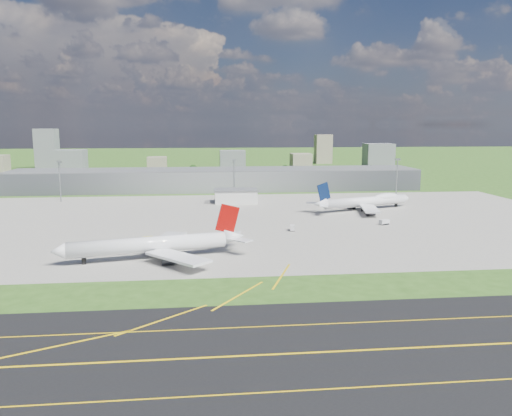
{
  "coord_description": "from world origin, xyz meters",
  "views": [
    {
      "loc": [
        -9.3,
        -208.49,
        48.35
      ],
      "look_at": [
        15.0,
        25.1,
        9.0
      ],
      "focal_mm": 35.0,
      "sensor_mm": 36.0,
      "label": 1
    }
  ],
  "objects": [
    {
      "name": "mast_west",
      "position": [
        -100.0,
        115.0,
        17.71
      ],
      "size": [
        3.5,
        2.0,
        25.9
      ],
      "color": "gray",
      "rests_on": "ground"
    },
    {
      "name": "mast_center",
      "position": [
        10.0,
        115.0,
        17.71
      ],
      "size": [
        3.5,
        2.0,
        25.9
      ],
      "color": "gray",
      "rests_on": "ground"
    },
    {
      "name": "bldg_cw",
      "position": [
        -60.0,
        340.0,
        7.0
      ],
      "size": [
        20.0,
        18.0,
        14.0
      ],
      "primitive_type": "cube",
      "color": "gray",
      "rests_on": "ground"
    },
    {
      "name": "tree_far_e",
      "position": [
        160.0,
        285.0,
        4.53
      ],
      "size": [
        6.3,
        6.3,
        7.7
      ],
      "color": "#382314",
      "rests_on": "ground"
    },
    {
      "name": "van_white_near",
      "position": [
        30.64,
        13.52,
        1.23
      ],
      "size": [
        2.88,
        5.03,
        2.44
      ],
      "rotation": [
        0.0,
        0.0,
        1.4
      ],
      "color": "silver",
      "rests_on": "ground"
    },
    {
      "name": "terminal",
      "position": [
        0.0,
        165.0,
        7.5
      ],
      "size": [
        300.0,
        42.0,
        15.0
      ],
      "primitive_type": "cube",
      "color": "gray",
      "rests_on": "ground"
    },
    {
      "name": "airliner_blue_quad",
      "position": [
        82.66,
        65.67,
        4.85
      ],
      "size": [
        64.66,
        49.42,
        17.47
      ],
      "rotation": [
        0.0,
        0.0,
        0.34
      ],
      "color": "white",
      "rests_on": "ground"
    },
    {
      "name": "bldg_ce",
      "position": [
        100.0,
        350.0,
        8.0
      ],
      "size": [
        22.0,
        24.0,
        16.0
      ],
      "primitive_type": "cube",
      "color": "gray",
      "rests_on": "ground"
    },
    {
      "name": "taxiway",
      "position": [
        0.0,
        -110.0,
        0.03
      ],
      "size": [
        1400.0,
        60.0,
        0.06
      ],
      "primitive_type": "cube",
      "color": "black",
      "rests_on": "ground"
    },
    {
      "name": "ground",
      "position": [
        0.0,
        150.0,
        0.0
      ],
      "size": [
        1400.0,
        1400.0,
        0.0
      ],
      "primitive_type": "plane",
      "color": "#2F531A",
      "rests_on": "ground"
    },
    {
      "name": "bldg_c",
      "position": [
        20.0,
        310.0,
        11.0
      ],
      "size": [
        26.0,
        20.0,
        22.0
      ],
      "primitive_type": "cube",
      "color": "slate",
      "rests_on": "ground"
    },
    {
      "name": "bldg_e",
      "position": [
        180.0,
        320.0,
        14.0
      ],
      "size": [
        30.0,
        22.0,
        28.0
      ],
      "primitive_type": "cube",
      "color": "slate",
      "rests_on": "ground"
    },
    {
      "name": "tree_c",
      "position": [
        -20.0,
        280.0,
        5.84
      ],
      "size": [
        8.1,
        8.1,
        9.9
      ],
      "color": "#382314",
      "rests_on": "ground"
    },
    {
      "name": "bldg_tall_e",
      "position": [
        140.0,
        410.0,
        18.0
      ],
      "size": [
        20.0,
        18.0,
        36.0
      ],
      "primitive_type": "cube",
      "color": "gray",
      "rests_on": "ground"
    },
    {
      "name": "van_white_far",
      "position": [
        77.78,
        22.47,
        1.26
      ],
      "size": [
        5.34,
        3.96,
        2.5
      ],
      "rotation": [
        0.0,
        0.0,
        0.4
      ],
      "color": "silver",
      "rests_on": "ground"
    },
    {
      "name": "apron",
      "position": [
        10.0,
        40.0,
        0.04
      ],
      "size": [
        360.0,
        190.0,
        0.08
      ],
      "primitive_type": "cube",
      "color": "gray",
      "rests_on": "ground"
    },
    {
      "name": "bldg_tall_w",
      "position": [
        -180.0,
        360.0,
        22.0
      ],
      "size": [
        22.0,
        20.0,
        44.0
      ],
      "primitive_type": "cube",
      "color": "slate",
      "rests_on": "ground"
    },
    {
      "name": "airliner_red_twin",
      "position": [
        -27.28,
        -28.86,
        5.07
      ],
      "size": [
        68.82,
        52.82,
        19.05
      ],
      "rotation": [
        0.0,
        0.0,
        3.36
      ],
      "color": "white",
      "rests_on": "ground"
    },
    {
      "name": "bldg_w",
      "position": [
        -140.0,
        300.0,
        12.0
      ],
      "size": [
        28.0,
        22.0,
        24.0
      ],
      "primitive_type": "cube",
      "color": "slate",
      "rests_on": "ground"
    },
    {
      "name": "tree_w",
      "position": [
        -110.0,
        265.0,
        4.86
      ],
      "size": [
        6.75,
        6.75,
        8.25
      ],
      "color": "#382314",
      "rests_on": "ground"
    },
    {
      "name": "mast_east",
      "position": [
        120.0,
        115.0,
        17.71
      ],
      "size": [
        3.5,
        2.0,
        25.9
      ],
      "color": "gray",
      "rests_on": "ground"
    },
    {
      "name": "tree_e",
      "position": [
        70.0,
        275.0,
        5.51
      ],
      "size": [
        7.65,
        7.65,
        9.35
      ],
      "color": "#382314",
      "rests_on": "ground"
    },
    {
      "name": "tug_yellow",
      "position": [
        -33.26,
        -1.15,
        0.99
      ],
      "size": [
        4.4,
        3.24,
        1.93
      ],
      "rotation": [
        0.0,
        0.0,
        0.28
      ],
      "color": "#C4C20B",
      "rests_on": "ground"
    },
    {
      "name": "ops_building",
      "position": [
        10.0,
        100.0,
        4.0
      ],
      "size": [
        26.0,
        16.0,
        8.0
      ],
      "primitive_type": "cube",
      "color": "silver",
      "rests_on": "ground"
    }
  ]
}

